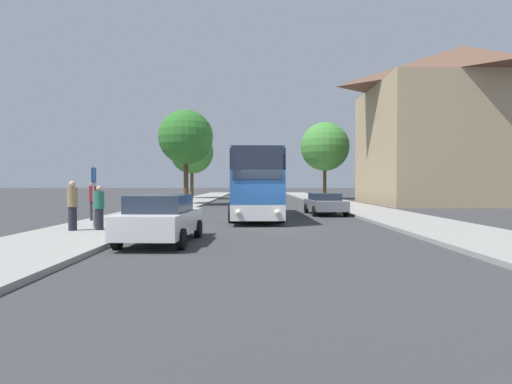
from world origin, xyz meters
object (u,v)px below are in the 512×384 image
at_px(parked_car_left_curb, 161,218).
at_px(pedestrian_walking_back, 99,208).
at_px(bus_front, 255,184).
at_px(tree_left_near, 186,137).
at_px(parked_car_right_near, 325,203).
at_px(bus_stop_sign, 94,190).
at_px(tree_left_far, 192,152).
at_px(pedestrian_waiting_near, 72,205).
at_px(bus_middle, 250,185).
at_px(tree_right_near, 325,147).
at_px(pedestrian_waiting_far, 93,200).

bearing_deg(parked_car_left_curb, pedestrian_walking_back, 143.29).
bearing_deg(bus_front, tree_left_near, 114.76).
xyz_separation_m(parked_car_right_near, tree_left_near, (-10.27, 10.38, 5.20)).
height_order(parked_car_right_near, bus_stop_sign, bus_stop_sign).
bearing_deg(parked_car_left_curb, bus_front, 74.84).
relative_size(tree_left_near, tree_left_far, 1.00).
relative_size(parked_car_left_curb, pedestrian_waiting_near, 2.34).
distance_m(bus_middle, tree_left_far, 13.68).
distance_m(parked_car_left_curb, pedestrian_waiting_near, 4.39).
distance_m(bus_front, tree_right_near, 27.43).
bearing_deg(tree_right_near, bus_middle, -129.27).
relative_size(pedestrian_waiting_far, pedestrian_walking_back, 1.12).
relative_size(bus_front, tree_left_near, 1.31).
height_order(tree_left_near, tree_left_far, tree_left_far).
bearing_deg(pedestrian_waiting_near, bus_stop_sign, 113.67).
distance_m(parked_car_left_curb, tree_right_near, 37.60).
relative_size(bus_stop_sign, pedestrian_waiting_near, 1.30).
bearing_deg(tree_left_far, parked_car_right_near, -63.59).
bearing_deg(tree_left_near, pedestrian_waiting_far, -96.49).
bearing_deg(tree_right_near, bus_stop_sign, -114.72).
relative_size(pedestrian_waiting_near, pedestrian_waiting_far, 0.99).
height_order(parked_car_right_near, pedestrian_waiting_far, pedestrian_waiting_far).
relative_size(bus_front, pedestrian_walking_back, 6.33).
height_order(bus_front, tree_right_near, tree_right_near).
distance_m(bus_middle, pedestrian_walking_back, 22.81).
xyz_separation_m(pedestrian_waiting_near, tree_left_near, (0.88, 19.82, 4.81)).
relative_size(parked_car_left_curb, tree_left_near, 0.53).
height_order(bus_middle, tree_left_near, tree_left_near).
distance_m(parked_car_left_curb, tree_left_near, 22.74).
bearing_deg(tree_left_near, tree_left_far, 96.68).
bearing_deg(parked_car_left_curb, bus_middle, 86.16).
height_order(bus_middle, pedestrian_walking_back, bus_middle).
bearing_deg(bus_stop_sign, tree_left_near, 88.73).
height_order(bus_stop_sign, pedestrian_waiting_far, bus_stop_sign).
distance_m(tree_left_near, tree_left_far, 13.57).
height_order(pedestrian_walking_back, tree_left_near, tree_left_near).
xyz_separation_m(bus_middle, pedestrian_waiting_far, (-7.37, -18.17, -0.61)).
height_order(parked_car_left_curb, pedestrian_walking_back, pedestrian_walking_back).
relative_size(pedestrian_waiting_near, tree_right_near, 0.20).
distance_m(parked_car_left_curb, parked_car_right_near, 13.71).
height_order(bus_middle, parked_car_right_near, bus_middle).
relative_size(bus_middle, pedestrian_waiting_near, 5.95).
bearing_deg(pedestrian_waiting_near, pedestrian_walking_back, 65.50).
relative_size(parked_car_right_near, tree_left_near, 0.54).
distance_m(tree_left_far, tree_right_near, 16.08).
bearing_deg(tree_right_near, tree_left_far, 179.69).
bearing_deg(tree_right_near, tree_left_near, -137.26).
bearing_deg(bus_front, parked_car_right_near, 23.03).
bearing_deg(tree_left_near, parked_car_left_curb, -82.39).
height_order(bus_middle, pedestrian_waiting_near, bus_middle).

